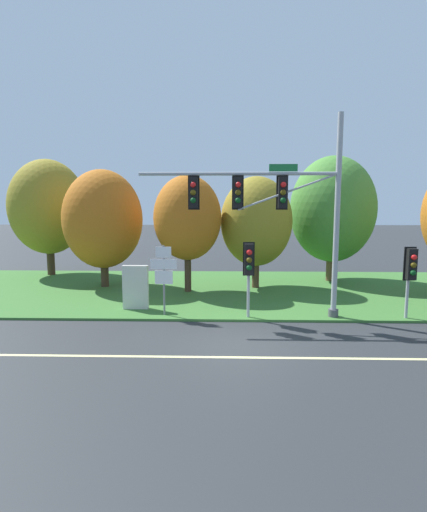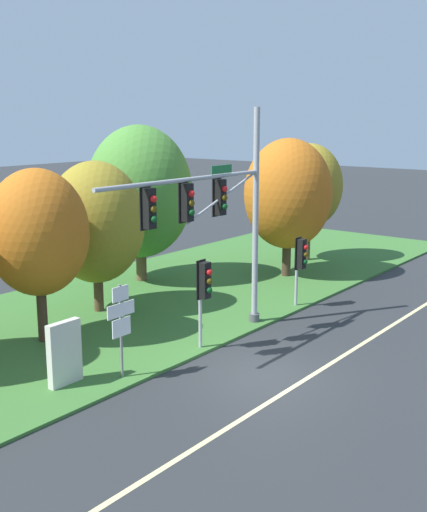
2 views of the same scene
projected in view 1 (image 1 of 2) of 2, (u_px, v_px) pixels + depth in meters
The scene contains 13 objects.
ground_plane at pixel (241, 344), 13.26m from camera, with size 160.00×160.00×0.00m, color #282B2D.
lane_stripe at pixel (243, 357), 12.06m from camera, with size 36.00×0.16×0.01m, color beige.
grass_verge at pixel (235, 290), 21.43m from camera, with size 48.00×11.50×0.10m, color #386B2D.
traffic_signal_mast at pixel (277, 203), 15.64m from camera, with size 7.99×0.49×8.00m.
pedestrian_signal_near_kerb at pixel (411, 268), 15.52m from camera, with size 0.46×0.55×2.87m.
pedestrian_signal_further_along at pixel (249, 264), 15.65m from camera, with size 0.46×0.55×3.04m.
route_sign_post at pixel (164, 271), 16.17m from camera, with size 1.07×0.08×2.87m.
tree_nearest_road at pixel (48, 207), 25.34m from camera, with size 4.78×4.78×7.35m.
tree_left_of_mast at pixel (103, 219), 21.67m from camera, with size 4.27×4.27×6.39m.
tree_behind_signpost at pixel (187, 218), 20.39m from camera, with size 3.47×3.47×6.00m.
tree_mid_verge at pixel (256, 222), 21.45m from camera, with size 3.85×3.85×6.01m.
tree_tall_centre at pixel (332, 210), 23.35m from camera, with size 4.93×4.93×7.32m.
info_kiosk at pixel (136, 287), 17.26m from camera, with size 1.10×0.24×1.90m.
Camera 1 is at (-0.58, -12.80, 4.58)m, focal length 28.00 mm.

